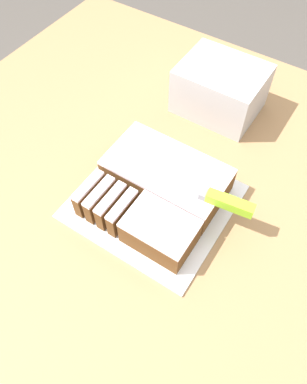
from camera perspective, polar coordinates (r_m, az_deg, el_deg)
ground_plane at (r=1.66m, az=3.15°, el=-18.92°), size 8.00×8.00×0.00m
countertop at (r=1.22m, az=4.16°, el=-13.16°), size 1.40×1.10×0.93m
cake_board at (r=0.80m, az=0.00°, el=-1.44°), size 0.31×0.29×0.01m
cake at (r=0.77m, az=0.59°, el=0.09°), size 0.25×0.23×0.07m
knife at (r=0.72m, az=9.55°, el=-0.98°), size 0.27×0.06×0.02m
storage_box at (r=0.96m, az=10.13°, el=15.18°), size 0.20×0.16×0.12m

